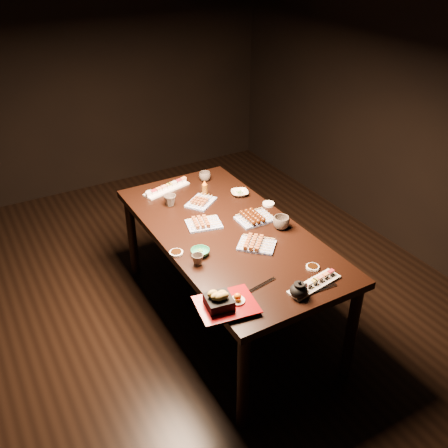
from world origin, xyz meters
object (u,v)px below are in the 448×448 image
(edamame_bowl_cream, at_px, (240,193))
(teapot, at_px, (299,289))
(yakitori_plate_right, at_px, (257,243))
(yakitori_plate_center, at_px, (204,221))
(dining_table, at_px, (228,275))
(sushi_platter_far, at_px, (166,187))
(teacup_mid_right, at_px, (281,223))
(edamame_bowl_green, at_px, (200,252))
(teacup_far_left, at_px, (170,200))
(teacup_near_left, at_px, (198,259))
(condiment_bottle, at_px, (205,188))
(yakitori_plate_left, at_px, (201,200))
(teacup_far_right, at_px, (205,176))
(tempura_tray, at_px, (226,299))
(sushi_platter_near, at_px, (314,282))

(edamame_bowl_cream, distance_m, teapot, 1.21)
(yakitori_plate_right, bearing_deg, yakitori_plate_center, 158.09)
(yakitori_plate_center, height_order, edamame_bowl_cream, yakitori_plate_center)
(dining_table, bearing_deg, edamame_bowl_cream, 60.23)
(sushi_platter_far, bearing_deg, teacup_mid_right, 100.48)
(teacup_mid_right, relative_size, teapot, 0.93)
(edamame_bowl_green, relative_size, teacup_far_left, 1.32)
(teacup_near_left, distance_m, teapot, 0.64)
(condiment_bottle, bearing_deg, teacup_near_left, -120.73)
(condiment_bottle, bearing_deg, yakitori_plate_left, -131.60)
(sushi_platter_far, xyz_separation_m, edamame_bowl_cream, (0.44, -0.35, -0.01))
(yakitori_plate_right, bearing_deg, dining_table, 147.88)
(teacup_near_left, relative_size, condiment_bottle, 0.58)
(yakitori_plate_right, distance_m, teapot, 0.53)
(sushi_platter_far, xyz_separation_m, yakitori_plate_center, (0.01, -0.60, 0.01))
(yakitori_plate_left, relative_size, condiment_bottle, 1.77)
(teacup_mid_right, xyz_separation_m, teacup_far_right, (-0.10, 0.88, -0.01))
(yakitori_plate_center, relative_size, teacup_far_right, 2.54)
(dining_table, distance_m, teacup_far_right, 0.86)
(tempura_tray, bearing_deg, dining_table, 68.33)
(yakitori_plate_center, distance_m, yakitori_plate_left, 0.31)
(dining_table, xyz_separation_m, condiment_bottle, (0.09, 0.50, 0.44))
(tempura_tray, distance_m, teacup_far_right, 1.52)
(teapot, bearing_deg, sushi_platter_far, 80.48)
(teacup_far_right, bearing_deg, teapot, -98.47)
(teapot, bearing_deg, condiment_bottle, 71.88)
(dining_table, height_order, teacup_near_left, teacup_near_left)
(sushi_platter_far, distance_m, yakitori_plate_left, 0.34)
(sushi_platter_far, relative_size, condiment_bottle, 3.05)
(teacup_near_left, distance_m, teacup_far_left, 0.76)
(yakitori_plate_center, bearing_deg, yakitori_plate_right, -53.58)
(sushi_platter_far, xyz_separation_m, yakitori_plate_left, (0.13, -0.32, 0.00))
(teacup_far_left, bearing_deg, condiment_bottle, 1.31)
(sushi_platter_far, distance_m, tempura_tray, 1.43)
(yakitori_plate_left, distance_m, edamame_bowl_cream, 0.31)
(sushi_platter_far, distance_m, teacup_far_left, 0.25)
(sushi_platter_near, bearing_deg, edamame_bowl_green, 116.76)
(dining_table, xyz_separation_m, yakitori_plate_right, (0.06, -0.26, 0.40))
(dining_table, distance_m, yakitori_plate_left, 0.58)
(yakitori_plate_center, bearing_deg, yakitori_plate_left, 79.50)
(edamame_bowl_cream, distance_m, teacup_far_right, 0.36)
(yakitori_plate_center, height_order, teacup_near_left, teacup_near_left)
(yakitori_plate_right, relative_size, teacup_far_right, 2.53)
(dining_table, height_order, teacup_far_left, teacup_far_left)
(yakitori_plate_left, bearing_deg, teacup_mid_right, -96.98)
(tempura_tray, relative_size, teacup_far_right, 3.48)
(yakitori_plate_left, relative_size, teacup_far_right, 2.44)
(sushi_platter_near, height_order, condiment_bottle, condiment_bottle)
(sushi_platter_near, distance_m, edamame_bowl_green, 0.72)
(dining_table, height_order, yakitori_plate_left, yakitori_plate_left)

